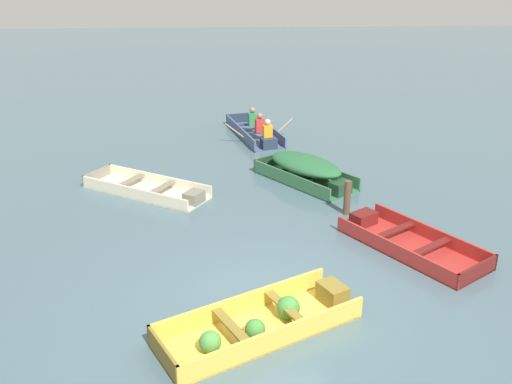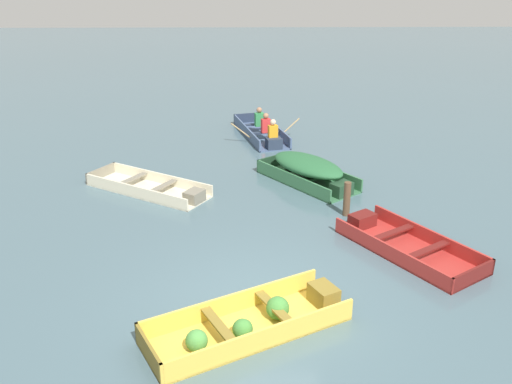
# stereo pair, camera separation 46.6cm
# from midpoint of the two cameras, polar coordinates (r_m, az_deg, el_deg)

# --- Properties ---
(ground_plane) EXTENTS (80.00, 80.00, 0.00)m
(ground_plane) POSITION_cam_midpoint_polar(r_m,az_deg,el_deg) (9.91, -0.24, -11.24)
(ground_plane) COLOR #47606B
(dinghy_yellow_foreground) EXTENTS (3.42, 2.53, 0.42)m
(dinghy_yellow_foreground) POSITION_cam_midpoint_polar(r_m,az_deg,el_deg) (9.25, -0.61, -12.86)
(dinghy_yellow_foreground) COLOR #E5BC47
(dinghy_yellow_foreground) RESTS_ON ground
(skiff_red_near_moored) EXTENTS (2.69, 3.19, 0.33)m
(skiff_red_near_moored) POSITION_cam_midpoint_polar(r_m,az_deg,el_deg) (12.00, 13.71, -4.86)
(skiff_red_near_moored) COLOR #AD2D28
(skiff_red_near_moored) RESTS_ON ground
(skiff_cream_mid_moored) EXTENTS (3.33, 2.62, 0.31)m
(skiff_cream_mid_moored) POSITION_cam_midpoint_polar(r_m,az_deg,el_deg) (14.49, -11.44, 0.22)
(skiff_cream_mid_moored) COLOR beige
(skiff_cream_mid_moored) RESTS_ON ground
(skiff_green_far_moored) EXTENTS (2.62, 2.92, 0.68)m
(skiff_green_far_moored) POSITION_cam_midpoint_polar(r_m,az_deg,el_deg) (14.87, 4.15, 2.42)
(skiff_green_far_moored) COLOR #387047
(skiff_green_far_moored) RESTS_ON ground
(rowboat_slate_blue_with_crew) EXTENTS (2.21, 3.40, 0.92)m
(rowboat_slate_blue_with_crew) POSITION_cam_midpoint_polar(r_m,az_deg,el_deg) (18.55, -0.67, 6.05)
(rowboat_slate_blue_with_crew) COLOR #475B7F
(rowboat_slate_blue_with_crew) RESTS_ON ground
(mooring_post) EXTENTS (0.16, 0.16, 0.81)m
(mooring_post) POSITION_cam_midpoint_polar(r_m,az_deg,el_deg) (13.10, 8.11, -0.57)
(mooring_post) COLOR brown
(mooring_post) RESTS_ON ground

